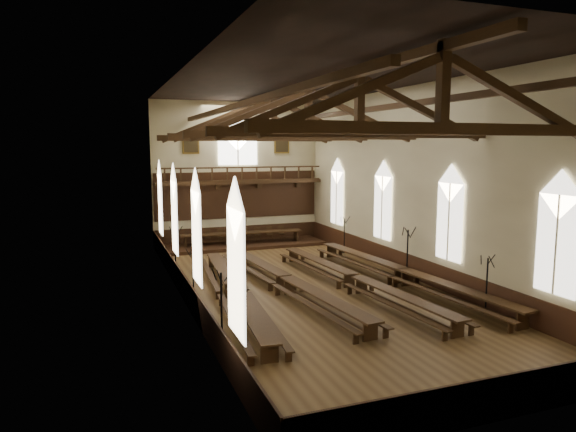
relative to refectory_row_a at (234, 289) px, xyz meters
name	(u,v)px	position (x,y,z in m)	size (l,w,h in m)	color
ground	(307,288)	(3.89, 0.81, -0.55)	(26.00, 26.00, 0.00)	brown
room_walls	(308,156)	(3.89, 0.81, 5.91)	(26.00, 26.00, 26.00)	beige
wainscot_band	(307,276)	(3.89, 0.81, 0.05)	(12.00, 26.00, 1.20)	#361C10
side_windows	(308,213)	(3.89, 0.81, 3.19)	(11.85, 19.80, 4.50)	white
end_window	(238,142)	(3.89, 13.71, 6.68)	(2.80, 0.12, 3.80)	white
minstrels_gallery	(239,189)	(3.89, 13.47, 3.36)	(11.80, 1.24, 3.70)	#392312
portraits	(238,143)	(3.89, 13.71, 6.55)	(7.75, 0.09, 1.45)	brown
roof_trusses	(308,118)	(3.89, 0.81, 7.67)	(11.70, 25.70, 2.80)	#392312
refectory_row_a	(234,289)	(0.00, 0.00, 0.00)	(2.10, 14.50, 0.75)	#392312
refectory_row_b	(285,280)	(2.69, 0.68, 0.02)	(2.25, 14.75, 0.77)	#392312
refectory_row_c	(355,279)	(5.92, -0.27, 0.00)	(2.08, 14.52, 0.75)	#392312
refectory_row_d	(403,273)	(8.67, -0.19, 0.05)	(2.32, 15.15, 0.82)	#392312
dais	(242,245)	(3.74, 12.21, -0.44)	(11.40, 3.15, 0.21)	#361C10
high_table	(242,234)	(3.74, 12.21, 0.33)	(8.50, 1.41, 0.79)	#392312
high_chairs	(239,234)	(3.74, 13.02, 0.16)	(6.72, 0.43, 0.92)	#392312
candelabrum_left_near	(222,321)	(-1.66, -4.74, 0.28)	(0.78, 0.83, 2.73)	black
candelabrum_left_mid	(193,284)	(-1.66, 0.86, 0.19)	(0.73, 0.69, 2.41)	black
candelabrum_left_far	(176,258)	(-1.66, 6.45, 0.23)	(0.75, 0.77, 2.56)	black
candelabrum_right_near	(486,295)	(9.44, -5.21, 0.20)	(0.74, 0.72, 2.47)	black
candelabrum_right_mid	(407,263)	(9.44, 0.63, 0.29)	(0.78, 0.84, 2.77)	black
candelabrum_right_far	(344,242)	(9.44, 7.91, 0.17)	(0.66, 0.73, 2.37)	black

